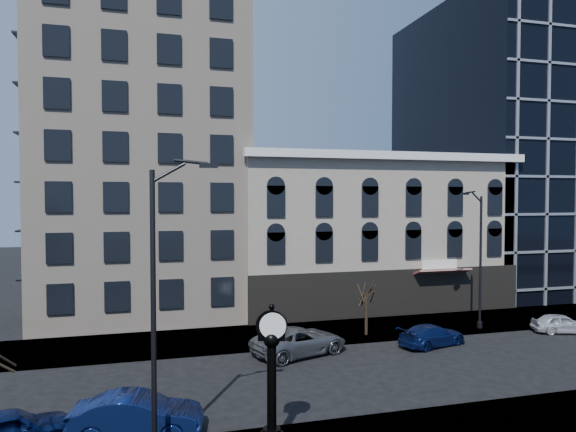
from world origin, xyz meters
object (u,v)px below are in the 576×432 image
object	(u,v)px
car_near_b	(137,415)
street_clock	(272,383)
car_near_a	(9,429)
street_lamp_near	(176,228)

from	to	relation	value
car_near_b	street_clock	bearing A→B (deg)	-107.47
street_clock	car_near_a	xyz separation A→B (m)	(-9.08, 2.62, -1.74)
car_near_a	street_lamp_near	bearing A→B (deg)	-128.26
car_near_a	street_clock	bearing A→B (deg)	-124.24
car_near_a	car_near_b	world-z (taller)	car_near_b
street_lamp_near	car_near_a	size ratio (longest dim) A/B	2.48
street_clock	street_lamp_near	size ratio (longest dim) A/B	0.50
car_near_a	car_near_b	xyz separation A→B (m)	(4.43, -0.19, 0.09)
street_lamp_near	car_near_b	bearing A→B (deg)	126.83
street_lamp_near	car_near_a	xyz separation A→B (m)	(-5.81, 2.13, -7.28)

